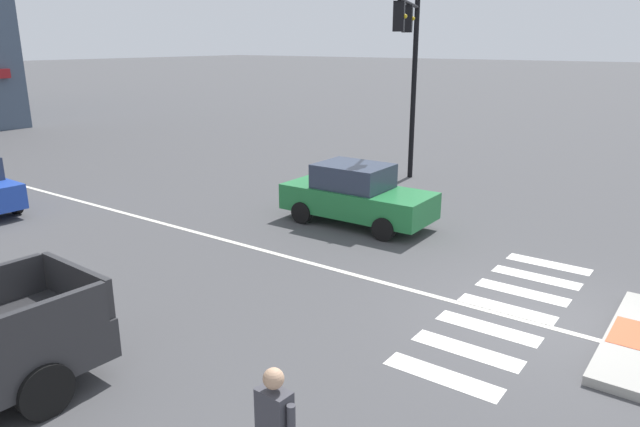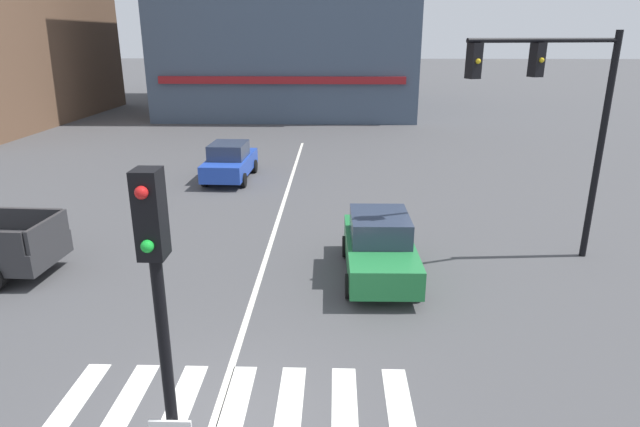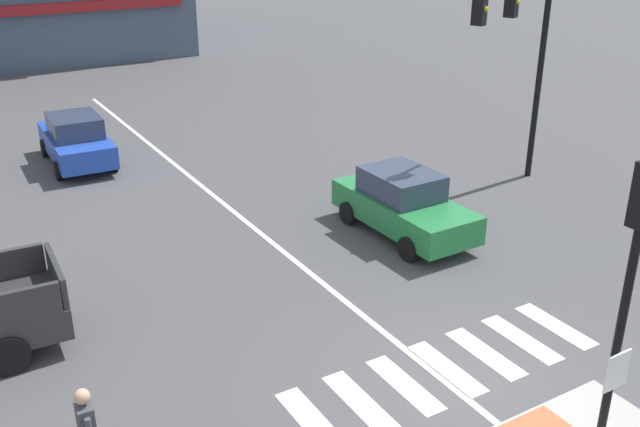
# 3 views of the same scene
# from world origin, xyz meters

# --- Properties ---
(ground_plane) EXTENTS (300.00, 300.00, 0.00)m
(ground_plane) POSITION_xyz_m (0.00, 0.00, 0.00)
(ground_plane) COLOR #474749
(tactile_pad_front) EXTENTS (1.10, 0.60, 0.01)m
(tactile_pad_front) POSITION_xyz_m (0.00, -1.42, 0.15)
(tactile_pad_front) COLOR #DB5B38
(tactile_pad_front) RESTS_ON traffic_island
(signal_pole) EXTENTS (0.44, 0.38, 4.73)m
(signal_pole) POSITION_xyz_m (0.00, -2.58, 3.00)
(signal_pole) COLOR black
(signal_pole) RESTS_ON traffic_island
(crosswalk_stripe_a) EXTENTS (0.44, 1.80, 0.01)m
(crosswalk_stripe_a) POSITION_xyz_m (-2.81, 0.66, 0.00)
(crosswalk_stripe_a) COLOR silver
(crosswalk_stripe_a) RESTS_ON ground
(crosswalk_stripe_b) EXTENTS (0.44, 1.80, 0.01)m
(crosswalk_stripe_b) POSITION_xyz_m (-1.87, 0.66, 0.00)
(crosswalk_stripe_b) COLOR silver
(crosswalk_stripe_b) RESTS_ON ground
(crosswalk_stripe_c) EXTENTS (0.44, 1.80, 0.01)m
(crosswalk_stripe_c) POSITION_xyz_m (-0.94, 0.66, 0.00)
(crosswalk_stripe_c) COLOR silver
(crosswalk_stripe_c) RESTS_ON ground
(crosswalk_stripe_d) EXTENTS (0.44, 1.80, 0.01)m
(crosswalk_stripe_d) POSITION_xyz_m (0.00, 0.66, 0.00)
(crosswalk_stripe_d) COLOR silver
(crosswalk_stripe_d) RESTS_ON ground
(crosswalk_stripe_e) EXTENTS (0.44, 1.80, 0.01)m
(crosswalk_stripe_e) POSITION_xyz_m (0.94, 0.66, 0.00)
(crosswalk_stripe_e) COLOR silver
(crosswalk_stripe_e) RESTS_ON ground
(crosswalk_stripe_f) EXTENTS (0.44, 1.80, 0.01)m
(crosswalk_stripe_f) POSITION_xyz_m (1.87, 0.66, 0.00)
(crosswalk_stripe_f) COLOR silver
(crosswalk_stripe_f) RESTS_ON ground
(crosswalk_stripe_g) EXTENTS (0.44, 1.80, 0.01)m
(crosswalk_stripe_g) POSITION_xyz_m (2.81, 0.66, 0.00)
(crosswalk_stripe_g) COLOR silver
(crosswalk_stripe_g) RESTS_ON ground
(lane_centre_line) EXTENTS (0.14, 28.00, 0.01)m
(lane_centre_line) POSITION_xyz_m (-0.27, 10.00, 0.00)
(lane_centre_line) COLOR silver
(lane_centre_line) RESTS_ON ground
(traffic_light_mast) EXTENTS (4.26, 1.77, 6.15)m
(traffic_light_mast) POSITION_xyz_m (7.47, 6.76, 4.27)
(traffic_light_mast) COLOR black
(traffic_light_mast) RESTS_ON ground
(car_green_eastbound_mid) EXTENTS (1.89, 4.13, 1.64)m
(car_green_eastbound_mid) POSITION_xyz_m (2.84, 5.80, 0.81)
(car_green_eastbound_mid) COLOR #237A3D
(car_green_eastbound_mid) RESTS_ON ground
(car_blue_westbound_distant) EXTENTS (1.96, 4.16, 1.64)m
(car_blue_westbound_distant) POSITION_xyz_m (-2.93, 15.52, 0.81)
(car_blue_westbound_distant) COLOR #2347B7
(car_blue_westbound_distant) RESTS_ON ground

